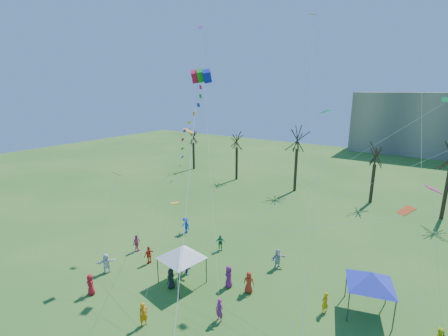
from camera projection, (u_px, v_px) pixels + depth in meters
The scene contains 6 objects.
bare_tree_row at pixel (377, 156), 42.54m from camera, with size 69.27×8.51×10.60m.
big_box_kite at pixel (189, 138), 21.16m from camera, with size 4.53×6.68×19.22m.
canopy_tent_white at pixel (181, 253), 25.33m from camera, with size 4.29×4.29×3.27m.
canopy_tent_blue at pixel (371, 278), 21.86m from camera, with size 4.20×4.20×3.27m.
festival_crowd at pixel (219, 287), 24.04m from camera, with size 26.02×14.46×1.85m.
small_kites_aloft at pixel (279, 121), 22.65m from camera, with size 26.32×18.02×31.96m.
Camera 1 is at (9.73, -10.27, 15.62)m, focal length 25.00 mm.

